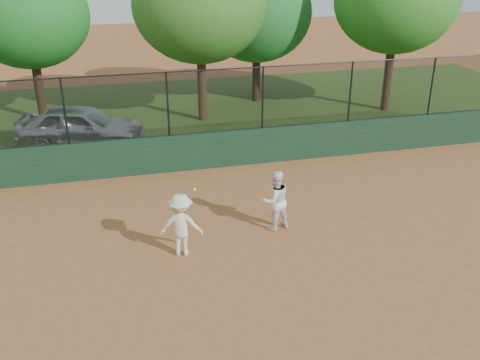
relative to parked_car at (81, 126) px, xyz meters
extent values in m
plane|color=#9F5E33|center=(3.26, -9.02, -0.75)|extent=(80.00, 80.00, 0.00)
cube|color=#1A3A24|center=(3.26, -3.02, -0.15)|extent=(26.00, 0.20, 1.20)
cube|color=#2E4B17|center=(3.26, 2.98, -0.74)|extent=(36.00, 12.00, 0.01)
imported|color=#ABAFB4|center=(0.00, 0.00, 0.00)|extent=(4.70, 2.90, 1.49)
imported|color=white|center=(4.83, -7.35, 0.04)|extent=(0.87, 0.74, 1.58)
imported|color=beige|center=(2.36, -8.01, 0.02)|extent=(1.11, 0.82, 1.54)
sphere|color=#E8F235|center=(2.65, -8.30, 1.03)|extent=(0.07, 0.07, 0.07)
cube|color=black|center=(3.26, -3.02, 1.45)|extent=(26.00, 0.02, 2.00)
cylinder|color=black|center=(3.26, -3.02, 2.43)|extent=(26.00, 0.04, 0.04)
cylinder|color=black|center=(-0.24, -3.02, 1.45)|extent=(0.06, 0.06, 2.00)
cylinder|color=black|center=(2.76, -3.02, 1.45)|extent=(0.06, 0.06, 2.00)
cylinder|color=black|center=(5.76, -3.02, 1.45)|extent=(0.06, 0.06, 2.00)
cylinder|color=black|center=(8.76, -3.02, 1.45)|extent=(0.06, 0.06, 2.00)
cylinder|color=black|center=(11.76, -3.02, 1.45)|extent=(0.06, 0.06, 2.00)
cylinder|color=#3D2815|center=(-1.62, 3.55, 0.43)|extent=(0.36, 0.36, 2.35)
ellipsoid|color=#1D6420|center=(-1.62, 3.55, 3.37)|extent=(4.59, 4.17, 3.96)
cylinder|color=#4E341B|center=(4.72, 2.03, 0.53)|extent=(0.36, 0.36, 2.55)
ellipsoid|color=#316520|center=(4.72, 2.03, 3.78)|extent=(5.12, 4.65, 4.42)
cylinder|color=#392313|center=(7.61, 4.28, 0.25)|extent=(0.36, 0.36, 1.99)
ellipsoid|color=#1E5E24|center=(7.61, 4.28, 3.10)|extent=(4.81, 4.37, 4.15)
cylinder|color=#4B2E1A|center=(12.66, 1.52, 0.58)|extent=(0.36, 0.36, 2.65)
camera|label=1|loc=(1.04, -18.78, 6.01)|focal=40.00mm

